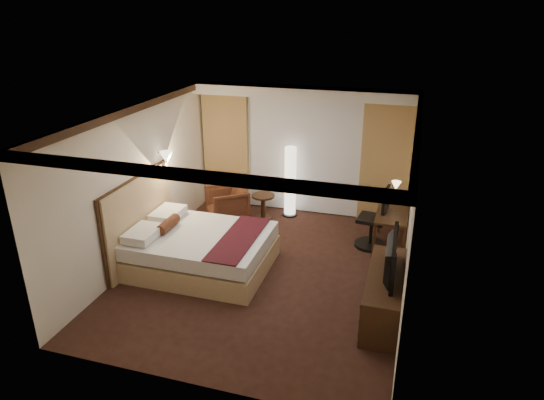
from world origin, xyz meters
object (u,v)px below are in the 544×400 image
(side_table, at_px, (263,207))
(dresser, at_px, (384,294))
(office_chair, at_px, (372,217))
(desk, at_px, (391,229))
(bed, at_px, (202,250))
(floor_lamp, at_px, (290,182))
(television, at_px, (386,253))
(armchair, at_px, (227,203))

(side_table, height_order, dresser, dresser)
(side_table, xyz_separation_m, office_chair, (2.29, -0.63, 0.33))
(desk, height_order, office_chair, office_chair)
(bed, relative_size, desk, 1.75)
(bed, xyz_separation_m, floor_lamp, (0.86, 2.57, 0.43))
(side_table, distance_m, dresser, 3.84)
(side_table, xyz_separation_m, dresser, (2.69, -2.73, 0.07))
(desk, bearing_deg, television, -89.47)
(bed, distance_m, dresser, 3.11)
(office_chair, xyz_separation_m, dresser, (0.40, -2.11, -0.26))
(television, bearing_deg, side_table, 42.66)
(armchair, xyz_separation_m, desk, (3.34, -0.29, -0.01))
(side_table, bearing_deg, television, -45.74)
(office_chair, bearing_deg, armchair, -178.89)
(armchair, bearing_deg, bed, -28.18)
(dresser, bearing_deg, floor_lamp, 125.79)
(armchair, distance_m, side_table, 0.76)
(side_table, relative_size, office_chair, 0.44)
(armchair, xyz_separation_m, dresser, (3.39, -2.44, -0.05))
(floor_lamp, xyz_separation_m, dresser, (2.20, -3.06, -0.42))
(bed, distance_m, desk, 3.45)
(office_chair, bearing_deg, side_table, 172.28)
(bed, xyz_separation_m, office_chair, (2.66, 1.62, 0.27))
(armchair, distance_m, television, 4.20)
(bed, relative_size, armchair, 2.90)
(side_table, distance_m, office_chair, 2.40)
(armchair, height_order, office_chair, office_chair)
(bed, relative_size, dresser, 1.30)
(floor_lamp, height_order, dresser, floor_lamp)
(office_chair, bearing_deg, dresser, -71.63)
(floor_lamp, relative_size, television, 1.34)
(television, bearing_deg, desk, -1.07)
(bed, bearing_deg, floor_lamp, 71.43)
(floor_lamp, relative_size, office_chair, 1.27)
(desk, xyz_separation_m, office_chair, (-0.35, -0.05, 0.22))
(television, bearing_deg, floor_lamp, 33.81)
(side_table, height_order, desk, desk)
(armchair, bearing_deg, floor_lamp, 79.96)
(floor_lamp, xyz_separation_m, office_chair, (1.80, -0.95, -0.16))
(armchair, height_order, floor_lamp, floor_lamp)
(television, bearing_deg, armchair, 52.33)
(side_table, height_order, floor_lamp, floor_lamp)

